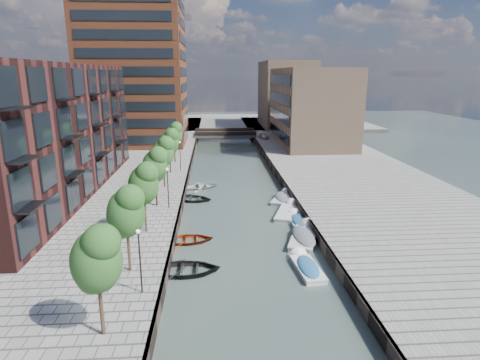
{
  "coord_description": "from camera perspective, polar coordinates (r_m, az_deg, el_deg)",
  "views": [
    {
      "loc": [
        -2.72,
        -14.38,
        13.96
      ],
      "look_at": [
        0.0,
        25.02,
        3.5
      ],
      "focal_mm": 30.0,
      "sensor_mm": 36.0,
      "label": 1
    }
  ],
  "objects": [
    {
      "name": "lamp_2",
      "position": [
        55.56,
        -8.52,
        3.83
      ],
      "size": [
        0.24,
        0.24,
        4.12
      ],
      "color": "black",
      "rests_on": "quay_left"
    },
    {
      "name": "tree_3",
      "position": [
        40.73,
        -12.02,
        2.24
      ],
      "size": [
        2.5,
        2.5,
        5.95
      ],
      "color": "#382619",
      "rests_on": "quay_left"
    },
    {
      "name": "motorboat_4",
      "position": [
        46.15,
        6.11,
        -2.61
      ],
      "size": [
        3.37,
        5.0,
        1.58
      ],
      "color": "silver",
      "rests_on": "ground"
    },
    {
      "name": "far_closure",
      "position": [
        115.2,
        -2.6,
        8.11
      ],
      "size": [
        80.0,
        40.0,
        1.0
      ],
      "primitive_type": "cube",
      "color": "gray",
      "rests_on": "ground"
    },
    {
      "name": "motorboat_3",
      "position": [
        39.33,
        8.25,
        -5.83
      ],
      "size": [
        1.7,
        4.56,
        1.51
      ],
      "color": "white",
      "rests_on": "ground"
    },
    {
      "name": "quay_wall_left",
      "position": [
        56.12,
        -7.29,
        0.84
      ],
      "size": [
        0.25,
        140.0,
        1.0
      ],
      "primitive_type": "cube",
      "color": "#332823",
      "rests_on": "ground"
    },
    {
      "name": "motorboat_1",
      "position": [
        35.74,
        9.12,
        -7.95
      ],
      "size": [
        3.74,
        6.06,
        1.91
      ],
      "color": "silver",
      "rests_on": "ground"
    },
    {
      "name": "bridge",
      "position": [
        87.33,
        -2.14,
        6.55
      ],
      "size": [
        13.0,
        6.0,
        1.3
      ],
      "color": "gray",
      "rests_on": "ground"
    },
    {
      "name": "tree_6",
      "position": [
        61.27,
        -9.38,
        6.52
      ],
      "size": [
        2.5,
        2.5,
        5.95
      ],
      "color": "#382619",
      "rests_on": "quay_left"
    },
    {
      "name": "tan_block_far",
      "position": [
        104.19,
        6.55,
        12.02
      ],
      "size": [
        12.0,
        20.0,
        16.0
      ],
      "primitive_type": "cube",
      "color": "tan",
      "rests_on": "quay_right"
    },
    {
      "name": "lamp_0",
      "position": [
        25.1,
        -14.08,
        -10.24
      ],
      "size": [
        0.24,
        0.24,
        4.12
      ],
      "color": "black",
      "rests_on": "quay_left"
    },
    {
      "name": "sloop_2",
      "position": [
        35.1,
        -7.31,
        -8.73
      ],
      "size": [
        4.5,
        3.39,
        0.88
      ],
      "primitive_type": "imported",
      "rotation": [
        0.0,
        0.0,
        1.66
      ],
      "color": "#942F10",
      "rests_on": "ground"
    },
    {
      "name": "quay_wall_right",
      "position": [
        56.71,
        5.11,
        1.05
      ],
      "size": [
        0.25,
        140.0,
        1.0
      ],
      "primitive_type": "cube",
      "color": "#332823",
      "rests_on": "ground"
    },
    {
      "name": "motorboat_2",
      "position": [
        41.9,
        6.87,
        -4.59
      ],
      "size": [
        3.51,
        5.67,
        1.79
      ],
      "color": "white",
      "rests_on": "ground"
    },
    {
      "name": "lamp_1",
      "position": [
        40.03,
        -10.24,
        -0.54
      ],
      "size": [
        0.24,
        0.24,
        4.12
      ],
      "color": "black",
      "rests_on": "quay_left"
    },
    {
      "name": "tree_2",
      "position": [
        34.01,
        -13.6,
        -0.33
      ],
      "size": [
        2.5,
        2.5,
        5.95
      ],
      "color": "#382619",
      "rests_on": "quay_left"
    },
    {
      "name": "quay_right",
      "position": [
        59.07,
        14.64,
        1.17
      ],
      "size": [
        20.0,
        140.0,
        1.0
      ],
      "primitive_type": "cube",
      "color": "gray",
      "rests_on": "ground"
    },
    {
      "name": "tree_0",
      "position": [
        21.12,
        -19.78,
        -10.29
      ],
      "size": [
        2.5,
        2.5,
        5.95
      ],
      "color": "#382619",
      "rests_on": "quay_left"
    },
    {
      "name": "tan_block_near",
      "position": [
        78.87,
        9.96,
        10.28
      ],
      "size": [
        12.0,
        25.0,
        14.0
      ],
      "primitive_type": "cube",
      "color": "tan",
      "rests_on": "quay_right"
    },
    {
      "name": "sloop_3",
      "position": [
        50.79,
        -5.46,
        -1.19
      ],
      "size": [
        5.31,
        4.59,
        0.92
      ],
      "primitive_type": "imported",
      "rotation": [
        0.0,
        0.0,
        1.94
      ],
      "color": "silver",
      "rests_on": "ground"
    },
    {
      "name": "water",
      "position": [
        56.21,
        -1.05,
        0.45
      ],
      "size": [
        300.0,
        300.0,
        0.0
      ],
      "primitive_type": "plane",
      "color": "#38473F",
      "rests_on": "ground"
    },
    {
      "name": "car",
      "position": [
        83.34,
        3.42,
        6.29
      ],
      "size": [
        2.15,
        3.78,
        1.21
      ],
      "primitive_type": "imported",
      "rotation": [
        0.0,
        0.0,
        0.21
      ],
      "color": "silver",
      "rests_on": "quay_right"
    },
    {
      "name": "tree_5",
      "position": [
        54.38,
        -10.04,
        5.45
      ],
      "size": [
        2.5,
        2.5,
        5.95
      ],
      "color": "#382619",
      "rests_on": "quay_left"
    },
    {
      "name": "sloop_4",
      "position": [
        46.02,
        -6.92,
        -2.94
      ],
      "size": [
        5.48,
        4.57,
        0.98
      ],
      "primitive_type": "imported",
      "rotation": [
        0.0,
        0.0,
        1.28
      ],
      "color": "black",
      "rests_on": "ground"
    },
    {
      "name": "tree_4",
      "position": [
        47.53,
        -10.89,
        4.08
      ],
      "size": [
        2.5,
        2.5,
        5.95
      ],
      "color": "#382619",
      "rests_on": "quay_left"
    },
    {
      "name": "tower",
      "position": [
        80.68,
        -14.71,
        15.82
      ],
      "size": [
        18.0,
        18.0,
        30.0
      ],
      "primitive_type": "cube",
      "color": "brown",
      "rests_on": "quay_left"
    },
    {
      "name": "sloop_0",
      "position": [
        30.06,
        -7.79,
        -12.99
      ],
      "size": [
        5.19,
        3.73,
        1.07
      ],
      "primitive_type": "imported",
      "rotation": [
        0.0,
        0.0,
        1.58
      ],
      "color": "black",
      "rests_on": "ground"
    },
    {
      "name": "apartment_block",
      "position": [
        48.0,
        -25.18,
        6.3
      ],
      "size": [
        8.0,
        38.0,
        14.0
      ],
      "primitive_type": "cube",
      "color": "#331513",
      "rests_on": "quay_left"
    },
    {
      "name": "tree_1",
      "position": [
        27.43,
        -15.94,
        -4.15
      ],
      "size": [
        2.5,
        2.5,
        5.95
      ],
      "color": "#382619",
      "rests_on": "quay_left"
    },
    {
      "name": "motorboat_0",
      "position": [
        30.68,
        9.37,
        -12.07
      ],
      "size": [
        1.95,
        4.65,
        1.51
      ],
      "color": "white",
      "rests_on": "ground"
    }
  ]
}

